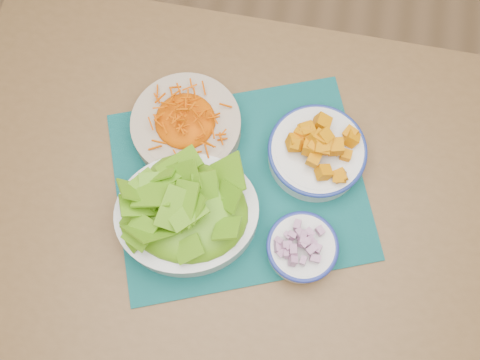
# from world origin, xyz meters

# --- Properties ---
(ground) EXTENTS (4.00, 4.00, 0.00)m
(ground) POSITION_xyz_m (0.00, 0.00, 0.00)
(ground) COLOR #9A724A
(ground) RESTS_ON ground
(table) EXTENTS (1.34, 0.91, 0.75)m
(table) POSITION_xyz_m (0.11, -0.26, 0.66)
(table) COLOR brown
(table) RESTS_ON ground
(placemat) EXTENTS (0.60, 0.55, 0.00)m
(placemat) POSITION_xyz_m (0.06, -0.21, 0.75)
(placemat) COLOR #063435
(placemat) RESTS_ON table
(carrot_bowl) EXTENTS (0.23, 0.23, 0.09)m
(carrot_bowl) POSITION_xyz_m (-0.06, -0.11, 0.80)
(carrot_bowl) COLOR tan
(carrot_bowl) RESTS_ON placemat
(squash_bowl) EXTENTS (0.22, 0.22, 0.09)m
(squash_bowl) POSITION_xyz_m (0.21, -0.13, 0.80)
(squash_bowl) COLOR silver
(squash_bowl) RESTS_ON placemat
(lettuce_bowl) EXTENTS (0.33, 0.30, 0.12)m
(lettuce_bowl) POSITION_xyz_m (-0.02, -0.30, 0.81)
(lettuce_bowl) COLOR silver
(lettuce_bowl) RESTS_ON placemat
(onion_bowl) EXTENTS (0.14, 0.14, 0.07)m
(onion_bowl) POSITION_xyz_m (0.20, -0.32, 0.79)
(onion_bowl) COLOR silver
(onion_bowl) RESTS_ON placemat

